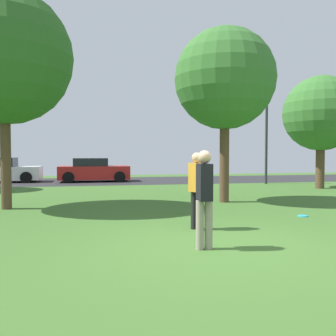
% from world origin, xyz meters
% --- Properties ---
extents(ground_plane, '(44.00, 44.00, 0.00)m').
position_xyz_m(ground_plane, '(0.00, 0.00, 0.00)').
color(ground_plane, '#3D6628').
extents(road_strip, '(44.00, 6.40, 0.01)m').
position_xyz_m(road_strip, '(0.00, 16.00, 0.00)').
color(road_strip, '#28282B').
rests_on(road_strip, ground_plane).
extents(oak_tree_left, '(3.55, 3.55, 5.36)m').
position_xyz_m(oak_tree_left, '(8.52, 9.28, 3.56)').
color(oak_tree_left, brown).
rests_on(oak_tree_left, ground_plane).
extents(oak_tree_right, '(4.03, 4.03, 6.57)m').
position_xyz_m(oak_tree_right, '(-4.66, 5.46, 4.54)').
color(oak_tree_right, brown).
rests_on(oak_tree_right, ground_plane).
extents(maple_tree_near, '(3.44, 3.44, 5.93)m').
position_xyz_m(maple_tree_near, '(2.32, 5.60, 4.19)').
color(maple_tree_near, brown).
rests_on(maple_tree_near, ground_plane).
extents(person_thrower, '(0.39, 0.36, 1.70)m').
position_xyz_m(person_thrower, '(0.14, 1.47, 0.94)').
color(person_thrower, black).
rests_on(person_thrower, ground_plane).
extents(person_bystander, '(0.30, 0.32, 1.73)m').
position_xyz_m(person_bystander, '(-0.19, -0.14, 0.96)').
color(person_bystander, gray).
rests_on(person_bystander, ground_plane).
extents(frisbee_disc, '(0.27, 0.27, 0.03)m').
position_xyz_m(frisbee_disc, '(3.36, 2.48, 0.01)').
color(frisbee_disc, '#2DB2E0').
rests_on(frisbee_disc, ground_plane).
extents(parked_car_red, '(4.11, 2.05, 1.39)m').
position_xyz_m(parked_car_red, '(-2.09, 15.74, 0.65)').
color(parked_car_red, '#B21E1E').
rests_on(parked_car_red, ground_plane).
extents(street_lamp_post, '(0.14, 0.14, 4.50)m').
position_xyz_m(street_lamp_post, '(7.21, 12.20, 2.25)').
color(street_lamp_post, '#2D2D33').
rests_on(street_lamp_post, ground_plane).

